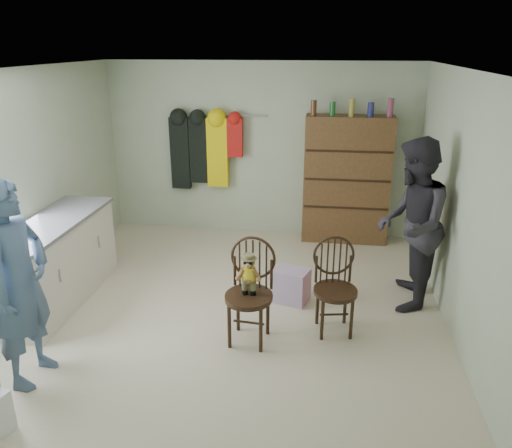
# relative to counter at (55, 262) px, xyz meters

# --- Properties ---
(ground_plane) EXTENTS (5.00, 5.00, 0.00)m
(ground_plane) POSITION_rel_counter_xyz_m (1.95, 0.00, -0.47)
(ground_plane) COLOR beige
(ground_plane) RESTS_ON ground
(room_walls) EXTENTS (5.00, 5.00, 5.00)m
(room_walls) POSITION_rel_counter_xyz_m (1.95, 0.53, 1.11)
(room_walls) COLOR beige
(room_walls) RESTS_ON ground
(counter) EXTENTS (0.64, 1.86, 0.94)m
(counter) POSITION_rel_counter_xyz_m (0.00, 0.00, 0.00)
(counter) COLOR silver
(counter) RESTS_ON ground
(chair_front) EXTENTS (0.49, 0.49, 1.02)m
(chair_front) POSITION_rel_counter_xyz_m (2.24, -0.46, 0.12)
(chair_front) COLOR #331F12
(chair_front) RESTS_ON ground
(chair_far) EXTENTS (0.50, 0.50, 0.96)m
(chair_far) POSITION_rel_counter_xyz_m (3.03, -0.17, 0.04)
(chair_far) COLOR #331F12
(chair_far) RESTS_ON ground
(striped_bag) EXTENTS (0.43, 0.38, 0.38)m
(striped_bag) POSITION_rel_counter_xyz_m (2.58, 0.34, -0.28)
(striped_bag) COLOR #E57285
(striped_bag) RESTS_ON ground
(person_left) EXTENTS (0.45, 0.67, 1.78)m
(person_left) POSITION_rel_counter_xyz_m (0.47, -1.31, 0.42)
(person_left) COLOR #486084
(person_left) RESTS_ON ground
(person_right) EXTENTS (0.84, 1.00, 1.85)m
(person_right) POSITION_rel_counter_xyz_m (3.81, 0.47, 0.45)
(person_right) COLOR #2D2B33
(person_right) RESTS_ON ground
(dresser) EXTENTS (1.20, 0.39, 2.05)m
(dresser) POSITION_rel_counter_xyz_m (3.20, 2.30, 0.44)
(dresser) COLOR brown
(dresser) RESTS_ON ground
(coat_rack) EXTENTS (1.42, 0.12, 1.09)m
(coat_rack) POSITION_rel_counter_xyz_m (1.12, 2.38, 0.78)
(coat_rack) COLOR #99999E
(coat_rack) RESTS_ON ground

